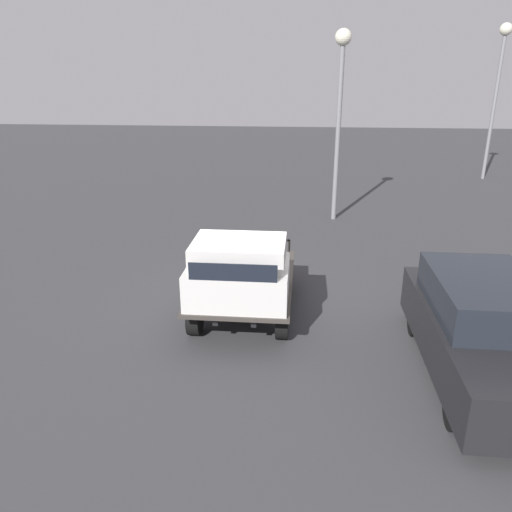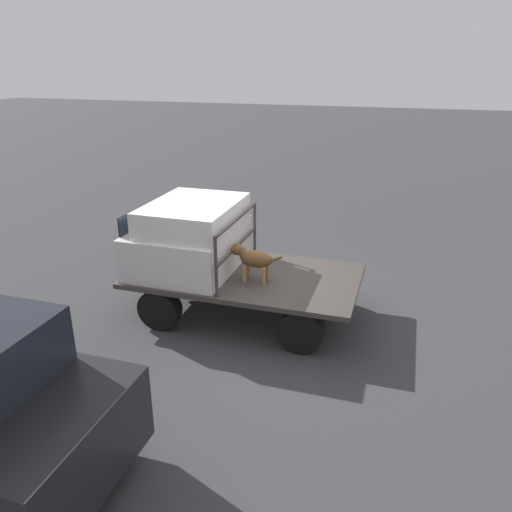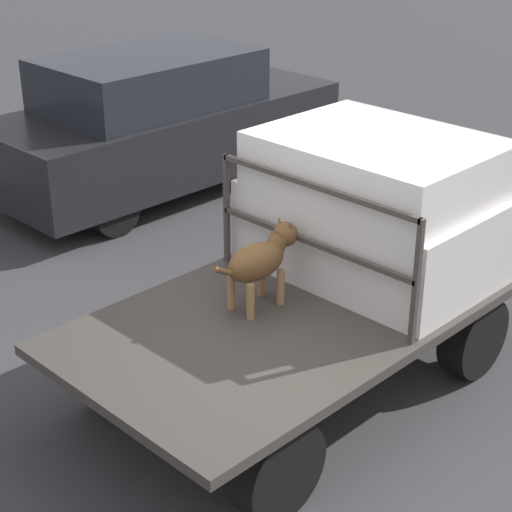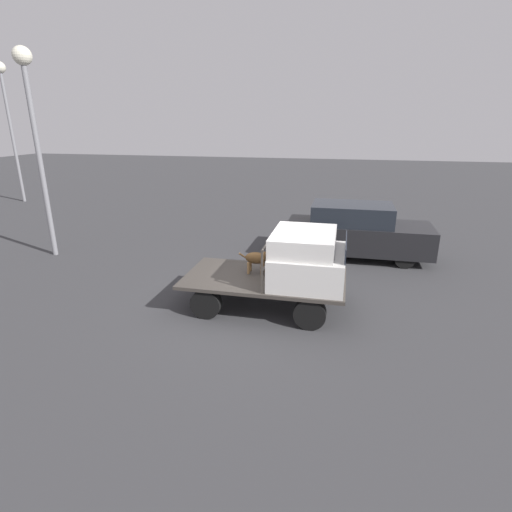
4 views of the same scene
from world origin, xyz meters
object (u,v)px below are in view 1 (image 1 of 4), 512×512
object	(u,v)px
light_pole_near	(341,88)
dog	(256,259)
parked_sedan	(482,330)
flatbed_truck	(245,286)

from	to	relation	value
light_pole_near	dog	bearing A→B (deg)	-15.85
dog	parked_sedan	bearing A→B (deg)	42.64
flatbed_truck	dog	xyz separation A→B (m)	(-0.19, 0.22, 0.57)
flatbed_truck	parked_sedan	bearing A→B (deg)	63.26
flatbed_truck	parked_sedan	world-z (taller)	parked_sedan
flatbed_truck	light_pole_near	bearing A→B (deg)	163.01
dog	light_pole_near	bearing A→B (deg)	146.84
light_pole_near	flatbed_truck	bearing A→B (deg)	-16.99
flatbed_truck	parked_sedan	distance (m)	4.73
flatbed_truck	dog	distance (m)	0.64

